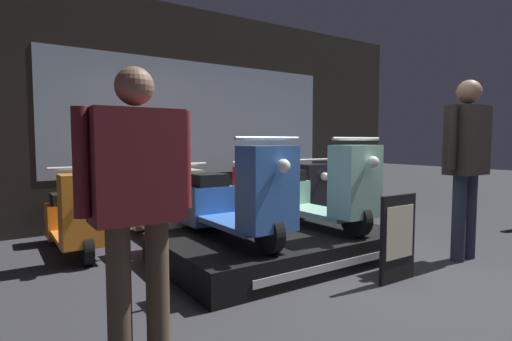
{
  "coord_description": "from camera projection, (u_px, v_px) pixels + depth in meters",
  "views": [
    {
      "loc": [
        -2.75,
        -2.12,
        1.2
      ],
      "look_at": [
        -0.14,
        1.77,
        0.85
      ],
      "focal_mm": 28.0,
      "sensor_mm": 36.0,
      "label": 1
    }
  ],
  "objects": [
    {
      "name": "scooter_backrow_2",
      "position": [
        234.0,
        202.0,
        5.35
      ],
      "size": [
        0.62,
        1.54,
        0.96
      ],
      "color": "black",
      "rests_on": "ground_plane"
    },
    {
      "name": "price_sign_board",
      "position": [
        398.0,
        238.0,
        3.39
      ],
      "size": [
        0.42,
        0.04,
        0.75
      ],
      "color": "black",
      "rests_on": "ground_plane"
    },
    {
      "name": "display_platform",
      "position": [
        278.0,
        246.0,
        4.04
      ],
      "size": [
        2.3,
        1.51,
        0.28
      ],
      "color": "black",
      "rests_on": "ground_plane"
    },
    {
      "name": "ground_plane",
      "position": [
        386.0,
        283.0,
        3.37
      ],
      "size": [
        30.0,
        30.0,
        0.0
      ],
      "primitive_type": "plane",
      "color": "#2D2D33"
    },
    {
      "name": "scooter_display_left",
      "position": [
        236.0,
        200.0,
        3.68
      ],
      "size": [
        0.62,
        1.54,
        0.96
      ],
      "color": "black",
      "rests_on": "display_platform"
    },
    {
      "name": "scooter_backrow_3",
      "position": [
        291.0,
        196.0,
        5.89
      ],
      "size": [
        0.62,
        1.54,
        0.96
      ],
      "color": "black",
      "rests_on": "ground_plane"
    },
    {
      "name": "person_left_browsing",
      "position": [
        137.0,
        187.0,
        2.15
      ],
      "size": [
        0.63,
        0.26,
        1.59
      ],
      "color": "#473828",
      "rests_on": "ground_plane"
    },
    {
      "name": "scooter_display_right",
      "position": [
        320.0,
        192.0,
        4.25
      ],
      "size": [
        0.62,
        1.54,
        0.96
      ],
      "color": "black",
      "rests_on": "display_platform"
    },
    {
      "name": "scooter_backrow_0",
      "position": [
        76.0,
        218.0,
        4.26
      ],
      "size": [
        0.62,
        1.54,
        0.96
      ],
      "color": "black",
      "rests_on": "ground_plane"
    },
    {
      "name": "scooter_backrow_4",
      "position": [
        338.0,
        192.0,
        6.43
      ],
      "size": [
        0.62,
        1.54,
        0.96
      ],
      "color": "black",
      "rests_on": "ground_plane"
    },
    {
      "name": "shop_wall_back",
      "position": [
        200.0,
        115.0,
        6.19
      ],
      "size": [
        8.27,
        0.09,
        3.2
      ],
      "color": "#28231E",
      "rests_on": "ground_plane"
    },
    {
      "name": "scooter_backrow_1",
      "position": [
        164.0,
        209.0,
        4.81
      ],
      "size": [
        0.62,
        1.54,
        0.96
      ],
      "color": "black",
      "rests_on": "ground_plane"
    },
    {
      "name": "person_right_browsing",
      "position": [
        467.0,
        153.0,
        3.97
      ],
      "size": [
        0.6,
        0.25,
        1.8
      ],
      "color": "#232838",
      "rests_on": "ground_plane"
    }
  ]
}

